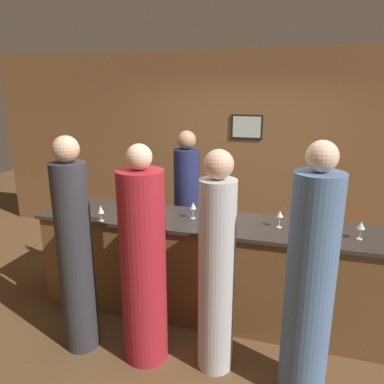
{
  "coord_description": "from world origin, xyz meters",
  "views": [
    {
      "loc": [
        0.85,
        -3.37,
        2.3
      ],
      "look_at": [
        -0.17,
        0.1,
        1.28
      ],
      "focal_mm": 35.0,
      "sensor_mm": 36.0,
      "label": 1
    }
  ],
  "objects_px": {
    "guest_0": "(143,265)",
    "bartender": "(187,210)",
    "wine_bottle_0": "(82,189)",
    "guest_2": "(217,271)",
    "guest_1": "(310,285)",
    "guest_3": "(75,253)"
  },
  "relations": [
    {
      "from": "guest_0",
      "to": "bartender",
      "type": "bearing_deg",
      "value": 93.61
    },
    {
      "from": "guest_0",
      "to": "wine_bottle_0",
      "type": "distance_m",
      "value": 1.66
    },
    {
      "from": "bartender",
      "to": "wine_bottle_0",
      "type": "relative_size",
      "value": 5.94
    },
    {
      "from": "bartender",
      "to": "guest_0",
      "type": "xyz_separation_m",
      "value": [
        0.1,
        -1.53,
        0.02
      ]
    },
    {
      "from": "guest_2",
      "to": "wine_bottle_0",
      "type": "relative_size",
      "value": 6.11
    },
    {
      "from": "guest_0",
      "to": "guest_2",
      "type": "bearing_deg",
      "value": 4.44
    },
    {
      "from": "guest_1",
      "to": "wine_bottle_0",
      "type": "xyz_separation_m",
      "value": [
        -2.55,
        1.11,
        0.22
      ]
    },
    {
      "from": "bartender",
      "to": "guest_2",
      "type": "distance_m",
      "value": 1.65
    },
    {
      "from": "guest_0",
      "to": "guest_3",
      "type": "height_order",
      "value": "guest_3"
    },
    {
      "from": "guest_0",
      "to": "guest_2",
      "type": "distance_m",
      "value": 0.61
    },
    {
      "from": "guest_0",
      "to": "guest_2",
      "type": "xyz_separation_m",
      "value": [
        0.61,
        0.05,
        0.02
      ]
    },
    {
      "from": "guest_3",
      "to": "wine_bottle_0",
      "type": "xyz_separation_m",
      "value": [
        -0.62,
        1.12,
        0.23
      ]
    },
    {
      "from": "guest_1",
      "to": "wine_bottle_0",
      "type": "distance_m",
      "value": 2.79
    },
    {
      "from": "guest_0",
      "to": "guest_3",
      "type": "distance_m",
      "value": 0.62
    },
    {
      "from": "guest_2",
      "to": "guest_0",
      "type": "bearing_deg",
      "value": -175.56
    },
    {
      "from": "guest_0",
      "to": "guest_2",
      "type": "relative_size",
      "value": 1.01
    },
    {
      "from": "wine_bottle_0",
      "to": "guest_1",
      "type": "bearing_deg",
      "value": -23.55
    },
    {
      "from": "guest_0",
      "to": "guest_3",
      "type": "bearing_deg",
      "value": -176.66
    },
    {
      "from": "guest_3",
      "to": "bartender",
      "type": "bearing_deg",
      "value": 71.69
    },
    {
      "from": "guest_0",
      "to": "guest_1",
      "type": "bearing_deg",
      "value": -1.16
    },
    {
      "from": "guest_2",
      "to": "guest_3",
      "type": "height_order",
      "value": "guest_3"
    },
    {
      "from": "guest_2",
      "to": "wine_bottle_0",
      "type": "bearing_deg",
      "value": 150.63
    }
  ]
}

